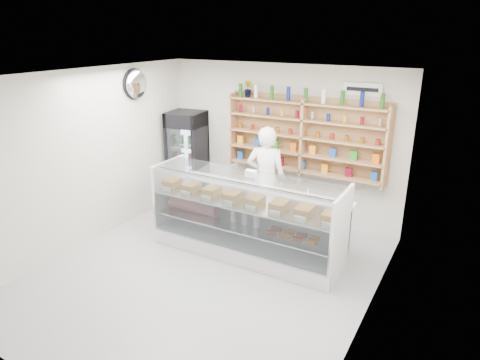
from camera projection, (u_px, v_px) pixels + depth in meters
The scene contains 8 objects.
room at pixel (203, 183), 5.74m from camera, with size 5.00×5.00×5.00m.
display_counter at pixel (247, 232), 6.68m from camera, with size 3.01×0.90×1.31m.
shop_worker at pixel (266, 179), 7.33m from camera, with size 0.67×0.44×1.85m, color white.
drinks_cooler at pixel (188, 158), 8.51m from camera, with size 0.75×0.73×1.85m.
wall_shelving at pixel (304, 137), 7.36m from camera, with size 2.84×0.28×1.33m.
potted_plant at pixel (248, 89), 7.62m from camera, with size 0.16×0.13×0.30m, color #1E6626.
security_mirror at pixel (137, 84), 7.39m from camera, with size 0.15×0.50×0.50m, color silver.
wall_sign at pixel (363, 89), 6.76m from camera, with size 0.62×0.03×0.20m, color white.
Camera 1 is at (3.11, -4.44, 3.35)m, focal length 32.00 mm.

